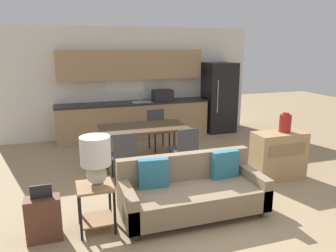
# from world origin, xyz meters

# --- Properties ---
(ground_plane) EXTENTS (20.00, 20.00, 0.00)m
(ground_plane) POSITION_xyz_m (0.00, 0.00, 0.00)
(ground_plane) COLOR #9E8460
(wall_back) EXTENTS (6.40, 0.07, 2.70)m
(wall_back) POSITION_xyz_m (-0.00, 4.63, 1.35)
(wall_back) COLOR silver
(wall_back) RESTS_ON ground_plane
(kitchen_counter) EXTENTS (3.75, 0.65, 2.15)m
(kitchen_counter) POSITION_xyz_m (0.01, 4.33, 0.84)
(kitchen_counter) COLOR tan
(kitchen_counter) RESTS_ON ground_plane
(refrigerator) EXTENTS (0.77, 0.74, 1.82)m
(refrigerator) POSITION_xyz_m (2.30, 4.23, 0.91)
(refrigerator) COLOR black
(refrigerator) RESTS_ON ground_plane
(dining_table) EXTENTS (1.66, 0.88, 0.74)m
(dining_table) POSITION_xyz_m (-0.23, 2.42, 0.68)
(dining_table) COLOR brown
(dining_table) RESTS_ON ground_plane
(couch) EXTENTS (1.94, 0.80, 0.80)m
(couch) POSITION_xyz_m (-0.10, 0.29, 0.32)
(couch) COLOR #3D2D1E
(couch) RESTS_ON ground_plane
(side_table) EXTENTS (0.44, 0.44, 0.59)m
(side_table) POSITION_xyz_m (-1.38, 0.28, 0.39)
(side_table) COLOR olive
(side_table) RESTS_ON ground_plane
(table_lamp) EXTENTS (0.37, 0.37, 0.62)m
(table_lamp) POSITION_xyz_m (-1.35, 0.27, 0.96)
(table_lamp) COLOR #B2A893
(table_lamp) RESTS_ON side_table
(credenza) EXTENTS (0.90, 0.44, 0.82)m
(credenza) POSITION_xyz_m (1.80, 0.96, 0.41)
(credenza) COLOR tan
(credenza) RESTS_ON ground_plane
(vase) EXTENTS (0.20, 0.20, 0.33)m
(vase) POSITION_xyz_m (1.89, 0.97, 0.98)
(vase) COLOR maroon
(vase) RESTS_ON credenza
(dining_chair_far_right) EXTENTS (0.47, 0.47, 0.87)m
(dining_chair_far_right) POSITION_xyz_m (0.30, 3.20, 0.49)
(dining_chair_far_right) COLOR #38383D
(dining_chair_far_right) RESTS_ON ground_plane
(dining_chair_near_left) EXTENTS (0.42, 0.42, 0.87)m
(dining_chair_near_left) POSITION_xyz_m (-0.76, 1.65, 0.49)
(dining_chair_near_left) COLOR #38383D
(dining_chair_near_left) RESTS_ON ground_plane
(dining_chair_near_right) EXTENTS (0.46, 0.46, 0.87)m
(dining_chair_near_right) POSITION_xyz_m (0.31, 1.61, 0.49)
(dining_chair_near_right) COLOR #38383D
(dining_chair_near_right) RESTS_ON ground_plane
(suitcase) EXTENTS (0.40, 0.22, 0.70)m
(suitcase) POSITION_xyz_m (-1.99, 0.24, 0.28)
(suitcase) COLOR brown
(suitcase) RESTS_ON ground_plane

